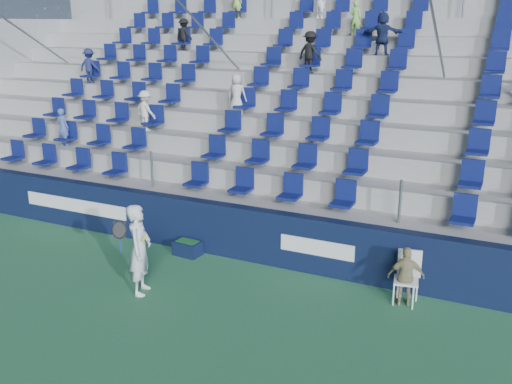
% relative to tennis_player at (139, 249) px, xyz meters
% --- Properties ---
extents(ground, '(70.00, 70.00, 0.00)m').
position_rel_tennis_player_xyz_m(ground, '(1.30, -0.78, -0.90)').
color(ground, '#317449').
rests_on(ground, ground).
extents(sponsor_wall, '(24.00, 0.32, 1.20)m').
position_rel_tennis_player_xyz_m(sponsor_wall, '(1.30, 2.37, -0.30)').
color(sponsor_wall, '#0E1735').
rests_on(sponsor_wall, ground).
extents(grandstand, '(24.00, 8.17, 6.63)m').
position_rel_tennis_player_xyz_m(grandstand, '(1.30, 7.46, 1.24)').
color(grandstand, '#A1A19C').
rests_on(grandstand, ground).
extents(tennis_player, '(0.71, 0.76, 1.79)m').
position_rel_tennis_player_xyz_m(tennis_player, '(0.00, 0.00, 0.00)').
color(tennis_player, silver).
rests_on(tennis_player, ground).
extents(line_judge_chair, '(0.51, 0.53, 1.01)m').
position_rel_tennis_player_xyz_m(line_judge_chair, '(4.73, 1.88, -0.33)').
color(line_judge_chair, white).
rests_on(line_judge_chair, ground).
extents(line_judge, '(0.72, 0.48, 1.14)m').
position_rel_tennis_player_xyz_m(line_judge, '(4.73, 1.72, -0.33)').
color(line_judge, tan).
rests_on(line_judge, ground).
extents(ball_bin, '(0.63, 0.44, 0.34)m').
position_rel_tennis_player_xyz_m(ball_bin, '(-0.20, 1.97, -0.72)').
color(ball_bin, black).
rests_on(ball_bin, ground).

